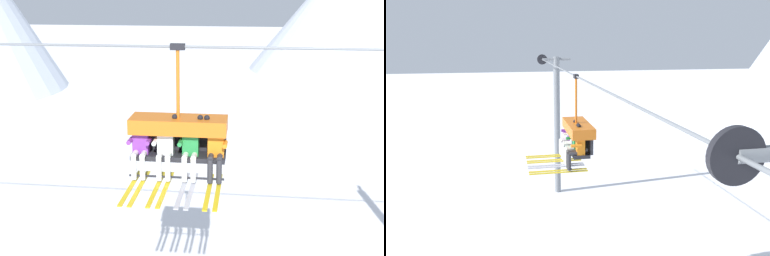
# 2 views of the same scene
# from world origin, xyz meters

# --- Properties ---
(lift_tower_near) EXTENTS (0.36, 1.88, 8.25)m
(lift_tower_near) POSITION_xyz_m (-8.98, -0.02, 4.29)
(lift_tower_near) COLOR slate
(lift_tower_near) RESTS_ON ground_plane
(lift_cable) EXTENTS (20.35, 0.05, 0.05)m
(lift_cable) POSITION_xyz_m (0.19, -0.80, 7.97)
(lift_cable) COLOR slate
(chairlift_chair) EXTENTS (1.94, 0.74, 2.62)m
(chairlift_chair) POSITION_xyz_m (1.42, -0.73, 6.28)
(chairlift_chair) COLOR #232328
(skier_purple) EXTENTS (0.46, 1.70, 1.23)m
(skier_purple) POSITION_xyz_m (0.66, -0.95, 5.98)
(skier_purple) COLOR purple
(skier_white) EXTENTS (0.48, 1.70, 1.34)m
(skier_white) POSITION_xyz_m (1.17, -0.94, 6.00)
(skier_white) COLOR silver
(skier_green) EXTENTS (0.48, 1.70, 1.34)m
(skier_green) POSITION_xyz_m (1.67, -0.94, 6.00)
(skier_green) COLOR #23843D
(skier_orange) EXTENTS (0.48, 1.70, 1.34)m
(skier_orange) POSITION_xyz_m (2.17, -0.94, 6.00)
(skier_orange) COLOR orange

